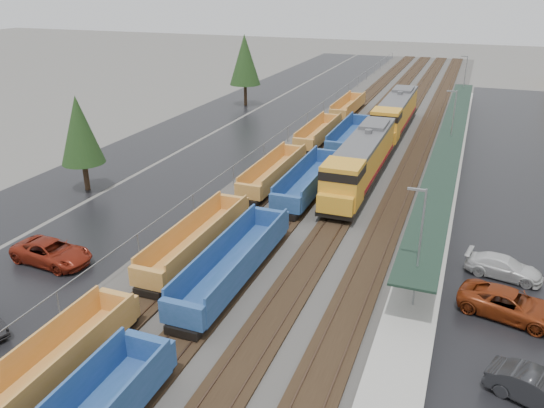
{
  "coord_description": "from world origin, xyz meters",
  "views": [
    {
      "loc": [
        11.19,
        -7.77,
        18.24
      ],
      "look_at": [
        -2.62,
        28.47,
        2.0
      ],
      "focal_mm": 35.0,
      "sensor_mm": 36.0,
      "label": 1
    }
  ],
  "objects": [
    {
      "name": "locomotive_trail",
      "position": [
        2.0,
        61.08,
        2.54
      ],
      "size": [
        3.22,
        21.22,
        4.8
      ],
      "color": "black",
      "rests_on": "ground"
    },
    {
      "name": "tree_west_far",
      "position": [
        -23.0,
        70.0,
        7.12
      ],
      "size": [
        4.84,
        4.84,
        11.0
      ],
      "color": "#332316",
      "rests_on": "ground"
    },
    {
      "name": "east_commuter_lot",
      "position": [
        19.0,
        50.0,
        0.01
      ],
      "size": [
        16.0,
        100.0,
        0.02
      ],
      "primitive_type": "cube",
      "color": "black",
      "rests_on": "ground"
    },
    {
      "name": "ballast_strip",
      "position": [
        0.0,
        60.0,
        0.04
      ],
      "size": [
        20.0,
        160.0,
        0.08
      ],
      "primitive_type": "cube",
      "color": "#302D2B",
      "rests_on": "ground"
    },
    {
      "name": "locomotive_lead",
      "position": [
        2.0,
        40.08,
        2.54
      ],
      "size": [
        3.22,
        21.22,
        4.8
      ],
      "color": "black",
      "rests_on": "ground"
    },
    {
      "name": "parked_car_east_b",
      "position": [
        14.87,
        21.82,
        0.81
      ],
      "size": [
        4.04,
        6.32,
        1.62
      ],
      "primitive_type": "imported",
      "rotation": [
        0.0,
        0.0,
        1.32
      ],
      "color": "maroon",
      "rests_on": "ground"
    },
    {
      "name": "west_parking_lot",
      "position": [
        -15.0,
        60.0,
        0.01
      ],
      "size": [
        10.0,
        160.0,
        0.02
      ],
      "primitive_type": "cube",
      "color": "black",
      "rests_on": "ground"
    },
    {
      "name": "west_road",
      "position": [
        -25.0,
        60.0,
        0.01
      ],
      "size": [
        9.0,
        160.0,
        0.02
      ],
      "primitive_type": "cube",
      "color": "black",
      "rests_on": "ground"
    },
    {
      "name": "well_string_yellow",
      "position": [
        -6.0,
        30.05,
        1.12
      ],
      "size": [
        2.49,
        91.67,
        2.21
      ],
      "color": "#C48836",
      "rests_on": "ground"
    },
    {
      "name": "parked_car_west_c",
      "position": [
        -14.9,
        17.42,
        0.82
      ],
      "size": [
        3.13,
        6.08,
        1.64
      ],
      "primitive_type": "imported",
      "rotation": [
        0.0,
        0.0,
        1.5
      ],
      "color": "maroon",
      "rests_on": "ground"
    },
    {
      "name": "station_platform",
      "position": [
        9.5,
        50.01,
        0.73
      ],
      "size": [
        3.0,
        80.0,
        8.0
      ],
      "color": "#9E9B93",
      "rests_on": "ground"
    },
    {
      "name": "parked_car_east_a",
      "position": [
        15.9,
        14.67,
        0.77
      ],
      "size": [
        3.19,
        4.98,
        1.55
      ],
      "primitive_type": "imported",
      "rotation": [
        0.0,
        0.0,
        1.21
      ],
      "color": "black",
      "rests_on": "ground"
    },
    {
      "name": "well_string_blue",
      "position": [
        -2.0,
        19.9,
        1.2
      ],
      "size": [
        2.73,
        81.13,
        2.42
      ],
      "color": "navy",
      "rests_on": "ground"
    },
    {
      "name": "trackbed",
      "position": [
        -0.0,
        60.0,
        0.16
      ],
      "size": [
        14.6,
        160.0,
        0.22
      ],
      "color": "black",
      "rests_on": "ground"
    },
    {
      "name": "chainlink_fence",
      "position": [
        -9.5,
        58.44,
        1.61
      ],
      "size": [
        0.08,
        160.04,
        2.02
      ],
      "color": "gray",
      "rests_on": "ground"
    },
    {
      "name": "tree_west_near",
      "position": [
        -22.0,
        30.0,
        5.82
      ],
      "size": [
        3.96,
        3.96,
        9.0
      ],
      "color": "#332316",
      "rests_on": "ground"
    },
    {
      "name": "parked_car_east_c",
      "position": [
        14.63,
        26.63,
        0.71
      ],
      "size": [
        2.82,
        5.19,
        1.43
      ],
      "primitive_type": "imported",
      "rotation": [
        0.0,
        0.0,
        1.4
      ],
      "color": "silver",
      "rests_on": "ground"
    }
  ]
}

